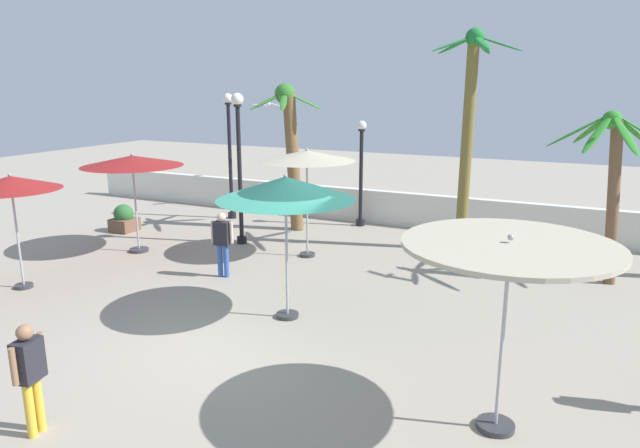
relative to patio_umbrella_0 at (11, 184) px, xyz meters
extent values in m
plane|color=#9E9384|center=(5.87, -0.12, -2.37)|extent=(56.00, 56.00, 0.00)
cube|color=silver|center=(5.87, 9.31, -1.82)|extent=(25.20, 0.30, 1.08)
cylinder|color=#333338|center=(0.00, 0.00, -2.33)|extent=(0.39, 0.39, 0.08)
cylinder|color=#A5A5AD|center=(0.00, 0.00, -1.22)|extent=(0.05, 0.05, 2.29)
cone|color=maroon|center=(0.00, 0.00, 0.03)|extent=(2.09, 2.09, 0.30)
sphere|color=#99999E|center=(0.00, 0.00, 0.20)|extent=(0.08, 0.08, 0.08)
cylinder|color=#333338|center=(4.65, 4.95, -2.33)|extent=(0.41, 0.41, 0.08)
cylinder|color=#A5A5AD|center=(4.65, 4.95, -1.07)|extent=(0.05, 0.05, 2.60)
cone|color=#B7AD93|center=(4.65, 4.95, 0.31)|extent=(2.51, 2.51, 0.26)
sphere|color=#99999E|center=(4.65, 4.95, 0.47)|extent=(0.08, 0.08, 0.08)
cylinder|color=#333338|center=(6.16, 1.11, -2.33)|extent=(0.44, 0.44, 0.08)
cylinder|color=#A5A5AD|center=(6.16, 1.11, -1.16)|extent=(0.05, 0.05, 2.41)
cone|color=#1E594C|center=(6.16, 1.11, 0.21)|extent=(2.63, 2.63, 0.43)
sphere|color=#99999E|center=(6.16, 1.11, 0.44)|extent=(0.08, 0.08, 0.08)
cylinder|color=#333338|center=(0.29, 3.34, -2.33)|extent=(0.52, 0.52, 0.08)
cylinder|color=#A5A5AD|center=(0.29, 3.34, -1.16)|extent=(0.05, 0.05, 2.40)
cone|color=maroon|center=(0.29, 3.34, 0.13)|extent=(2.66, 2.66, 0.28)
sphere|color=#99999E|center=(0.29, 3.34, 0.29)|extent=(0.08, 0.08, 0.08)
cylinder|color=#333338|center=(10.48, -0.98, -2.33)|extent=(0.50, 0.50, 0.08)
cylinder|color=#A5A5AD|center=(10.48, -0.98, -1.08)|extent=(0.05, 0.05, 2.56)
cylinder|color=#B7AD93|center=(10.48, -0.98, 0.18)|extent=(2.67, 2.67, 0.06)
sphere|color=#99999E|center=(10.48, -0.98, 0.27)|extent=(0.08, 0.08, 0.08)
cylinder|color=brown|center=(8.19, 7.37, 0.44)|extent=(0.35, 0.30, 5.61)
sphere|color=#1E7431|center=(8.23, 7.37, 3.25)|extent=(0.49, 0.49, 0.49)
ellipsoid|color=#1E7431|center=(8.84, 7.46, 3.09)|extent=(1.19, 0.37, 0.45)
ellipsoid|color=#1E7431|center=(8.32, 7.97, 3.09)|extent=(0.36, 1.19, 0.45)
ellipsoid|color=#1E7431|center=(7.69, 7.64, 3.09)|extent=(1.14, 0.70, 0.45)
ellipsoid|color=#1E7431|center=(7.77, 6.97, 3.09)|extent=(1.02, 0.92, 0.45)
ellipsoid|color=#1E7431|center=(8.52, 6.83, 3.09)|extent=(0.74, 1.13, 0.45)
cylinder|color=brown|center=(2.93, 7.38, -0.28)|extent=(0.64, 0.39, 4.19)
sphere|color=#307528|center=(2.68, 7.38, 1.81)|extent=(0.62, 0.62, 0.62)
ellipsoid|color=#307528|center=(3.29, 7.46, 1.60)|extent=(1.16, 0.33, 0.55)
ellipsoid|color=#307528|center=(3.07, 7.86, 1.60)|extent=(0.89, 1.01, 0.55)
ellipsoid|color=#307528|center=(2.41, 7.94, 1.60)|extent=(0.67, 1.12, 0.55)
ellipsoid|color=#307528|center=(2.07, 7.47, 1.60)|extent=(1.17, 0.35, 0.55)
ellipsoid|color=#307528|center=(2.34, 6.87, 1.60)|extent=(0.80, 1.07, 0.55)
ellipsoid|color=#307528|center=(2.93, 6.83, 1.60)|extent=(0.66, 1.13, 0.55)
cylinder|color=brown|center=(11.77, 6.08, -0.51)|extent=(0.48, 0.26, 3.71)
sphere|color=#2C8226|center=(11.55, 6.08, 1.34)|extent=(0.41, 0.41, 0.41)
ellipsoid|color=#2C8226|center=(12.01, 6.60, 1.07)|extent=(0.97, 1.06, 0.77)
ellipsoid|color=#2C8226|center=(11.14, 6.65, 1.07)|extent=(0.89, 1.12, 0.77)
ellipsoid|color=#2C8226|center=(10.85, 6.00, 1.07)|extent=(1.25, 0.34, 0.77)
ellipsoid|color=#2C8226|center=(11.29, 5.42, 1.07)|extent=(0.64, 1.22, 0.77)
ellipsoid|color=#2C8226|center=(11.83, 5.43, 1.07)|extent=(0.68, 1.21, 0.77)
cylinder|color=black|center=(0.31, 7.81, -2.27)|extent=(0.28, 0.28, 0.20)
cylinder|color=black|center=(0.31, 7.81, -0.45)|extent=(0.12, 0.12, 3.84)
cylinder|color=black|center=(0.31, 7.81, 1.47)|extent=(0.22, 0.22, 0.06)
sphere|color=white|center=(0.31, 7.81, 1.64)|extent=(0.33, 0.33, 0.33)
cylinder|color=black|center=(4.65, 8.71, -2.27)|extent=(0.28, 0.28, 0.20)
cylinder|color=black|center=(4.65, 8.71, -0.83)|extent=(0.12, 0.12, 3.06)
cylinder|color=black|center=(4.65, 8.71, 0.70)|extent=(0.22, 0.22, 0.06)
sphere|color=white|center=(4.65, 8.71, 0.84)|extent=(0.29, 0.29, 0.29)
cylinder|color=black|center=(2.38, 5.26, -2.27)|extent=(0.28, 0.28, 0.20)
cylinder|color=black|center=(2.38, 5.26, -0.42)|extent=(0.12, 0.12, 3.89)
cylinder|color=black|center=(2.38, 5.26, 1.52)|extent=(0.22, 0.22, 0.06)
sphere|color=white|center=(2.38, 5.26, 1.69)|extent=(0.34, 0.34, 0.34)
cylinder|color=gold|center=(5.05, -3.63, -1.98)|extent=(0.12, 0.12, 0.77)
cylinder|color=gold|center=(5.08, -3.79, -1.98)|extent=(0.12, 0.12, 0.77)
cube|color=#26262D|center=(5.06, -3.71, -1.32)|extent=(0.30, 0.40, 0.55)
sphere|color=#936B4C|center=(5.06, -3.71, -0.94)|extent=(0.21, 0.21, 0.21)
cylinder|color=#936B4C|center=(5.02, -3.47, -1.29)|extent=(0.08, 0.08, 0.49)
cylinder|color=#936B4C|center=(5.11, -3.95, -1.29)|extent=(0.08, 0.08, 0.49)
cylinder|color=#3359B2|center=(3.69, 2.61, -1.97)|extent=(0.12, 0.12, 0.79)
cylinder|color=#3359B2|center=(3.53, 2.58, -1.97)|extent=(0.12, 0.12, 0.79)
cube|color=#26262D|center=(3.61, 2.59, -1.30)|extent=(0.40, 0.30, 0.56)
sphere|color=beige|center=(3.61, 2.59, -0.91)|extent=(0.21, 0.21, 0.21)
cylinder|color=beige|center=(3.85, 2.64, -1.27)|extent=(0.08, 0.08, 0.50)
cylinder|color=beige|center=(3.38, 2.55, -1.27)|extent=(0.08, 0.08, 0.50)
ellipsoid|color=white|center=(0.49, 9.96, 1.36)|extent=(0.34, 0.27, 0.12)
sphere|color=white|center=(0.64, 9.88, 1.39)|extent=(0.10, 0.10, 0.10)
cube|color=silver|center=(0.65, 10.22, 1.38)|extent=(0.42, 0.57, 0.18)
cube|color=silver|center=(0.34, 9.71, 1.38)|extent=(0.43, 0.58, 0.06)
cube|color=brown|center=(-1.70, 4.87, -2.17)|extent=(0.70, 0.70, 0.40)
sphere|color=#2D6B33|center=(-1.70, 4.87, -1.82)|extent=(0.60, 0.60, 0.60)
camera|label=1|loc=(11.32, -8.12, 2.11)|focal=32.28mm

